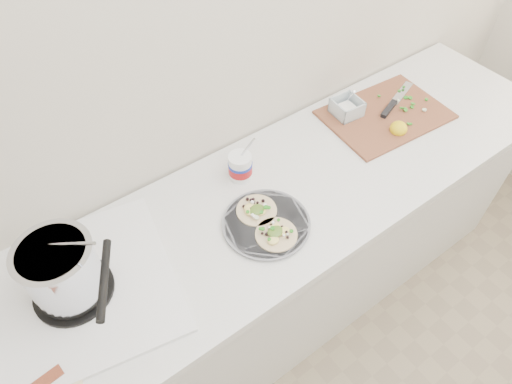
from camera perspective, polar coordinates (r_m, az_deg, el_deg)
counter at (r=2.05m, az=3.80°, el=-7.41°), size 2.44×0.66×0.90m
stove at (r=1.46m, az=-22.59°, el=-9.91°), size 0.68×0.64×0.28m
taco_plate at (r=1.56m, az=1.28°, el=-3.78°), size 0.30×0.30×0.04m
tub at (r=1.67m, az=-1.88°, el=3.49°), size 0.09×0.09×0.20m
cutboard at (r=2.04m, az=15.45°, el=9.69°), size 0.54×0.39×0.08m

